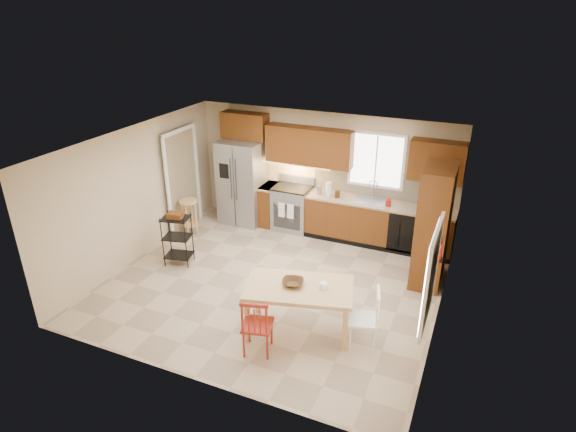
# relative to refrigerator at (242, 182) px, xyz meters

# --- Properties ---
(floor) EXTENTS (5.50, 5.50, 0.00)m
(floor) POSITION_rel_refrigerator_xyz_m (1.70, -2.12, -0.91)
(floor) COLOR tan
(floor) RESTS_ON ground
(ceiling) EXTENTS (5.50, 5.00, 0.02)m
(ceiling) POSITION_rel_refrigerator_xyz_m (1.70, -2.12, 1.59)
(ceiling) COLOR silver
(ceiling) RESTS_ON ground
(wall_back) EXTENTS (5.50, 0.02, 2.50)m
(wall_back) POSITION_rel_refrigerator_xyz_m (1.70, 0.38, 0.34)
(wall_back) COLOR #CCB793
(wall_back) RESTS_ON ground
(wall_front) EXTENTS (5.50, 0.02, 2.50)m
(wall_front) POSITION_rel_refrigerator_xyz_m (1.70, -4.62, 0.34)
(wall_front) COLOR #CCB793
(wall_front) RESTS_ON ground
(wall_left) EXTENTS (0.02, 5.00, 2.50)m
(wall_left) POSITION_rel_refrigerator_xyz_m (-1.05, -2.12, 0.34)
(wall_left) COLOR #CCB793
(wall_left) RESTS_ON ground
(wall_right) EXTENTS (0.02, 5.00, 2.50)m
(wall_right) POSITION_rel_refrigerator_xyz_m (4.45, -2.12, 0.34)
(wall_right) COLOR #CCB793
(wall_right) RESTS_ON ground
(refrigerator) EXTENTS (0.92, 0.75, 1.82)m
(refrigerator) POSITION_rel_refrigerator_xyz_m (0.00, 0.00, 0.00)
(refrigerator) COLOR gray
(refrigerator) RESTS_ON floor
(range_stove) EXTENTS (0.76, 0.63, 0.92)m
(range_stove) POSITION_rel_refrigerator_xyz_m (1.15, 0.06, -0.45)
(range_stove) COLOR gray
(range_stove) RESTS_ON floor
(base_cabinet_narrow) EXTENTS (0.30, 0.60, 0.90)m
(base_cabinet_narrow) POSITION_rel_refrigerator_xyz_m (0.60, 0.08, -0.46)
(base_cabinet_narrow) COLOR #5F3511
(base_cabinet_narrow) RESTS_ON floor
(base_cabinet_run) EXTENTS (2.92, 0.60, 0.90)m
(base_cabinet_run) POSITION_rel_refrigerator_xyz_m (2.99, 0.08, -0.46)
(base_cabinet_run) COLOR #5F3511
(base_cabinet_run) RESTS_ON floor
(dishwasher) EXTENTS (0.60, 0.02, 0.78)m
(dishwasher) POSITION_rel_refrigerator_xyz_m (3.55, -0.22, -0.46)
(dishwasher) COLOR black
(dishwasher) RESTS_ON floor
(backsplash) EXTENTS (2.92, 0.03, 0.55)m
(backsplash) POSITION_rel_refrigerator_xyz_m (2.99, 0.36, 0.27)
(backsplash) COLOR beige
(backsplash) RESTS_ON wall_back
(upper_over_fridge) EXTENTS (1.00, 0.35, 0.55)m
(upper_over_fridge) POSITION_rel_refrigerator_xyz_m (0.00, 0.20, 1.19)
(upper_over_fridge) COLOR #603610
(upper_over_fridge) RESTS_ON wall_back
(upper_left_block) EXTENTS (1.80, 0.35, 0.75)m
(upper_left_block) POSITION_rel_refrigerator_xyz_m (1.45, 0.20, 0.92)
(upper_left_block) COLOR #603610
(upper_left_block) RESTS_ON wall_back
(upper_right_block) EXTENTS (1.00, 0.35, 0.75)m
(upper_right_block) POSITION_rel_refrigerator_xyz_m (3.95, 0.20, 0.92)
(upper_right_block) COLOR #603610
(upper_right_block) RESTS_ON wall_back
(window_back) EXTENTS (1.12, 0.04, 1.12)m
(window_back) POSITION_rel_refrigerator_xyz_m (2.80, 0.35, 0.74)
(window_back) COLOR white
(window_back) RESTS_ON wall_back
(sink) EXTENTS (0.62, 0.46, 0.16)m
(sink) POSITION_rel_refrigerator_xyz_m (2.80, 0.08, -0.05)
(sink) COLOR gray
(sink) RESTS_ON base_cabinet_run
(undercab_glow) EXTENTS (1.60, 0.30, 0.01)m
(undercab_glow) POSITION_rel_refrigerator_xyz_m (1.15, 0.17, 0.52)
(undercab_glow) COLOR #FFBF66
(undercab_glow) RESTS_ON wall_back
(soap_bottle) EXTENTS (0.09, 0.09, 0.19)m
(soap_bottle) POSITION_rel_refrigerator_xyz_m (3.18, -0.02, 0.09)
(soap_bottle) COLOR #AD150C
(soap_bottle) RESTS_ON base_cabinet_run
(paper_towel) EXTENTS (0.12, 0.12, 0.28)m
(paper_towel) POSITION_rel_refrigerator_xyz_m (1.95, 0.03, 0.13)
(paper_towel) COLOR white
(paper_towel) RESTS_ON base_cabinet_run
(canister_steel) EXTENTS (0.11, 0.11, 0.18)m
(canister_steel) POSITION_rel_refrigerator_xyz_m (1.75, 0.03, 0.08)
(canister_steel) COLOR gray
(canister_steel) RESTS_ON base_cabinet_run
(canister_wood) EXTENTS (0.10, 0.10, 0.14)m
(canister_wood) POSITION_rel_refrigerator_xyz_m (2.15, -0.00, 0.06)
(canister_wood) COLOR #4A2E13
(canister_wood) RESTS_ON base_cabinet_run
(pantry) EXTENTS (0.50, 0.95, 2.10)m
(pantry) POSITION_rel_refrigerator_xyz_m (4.13, -0.93, 0.14)
(pantry) COLOR #5F3511
(pantry) RESTS_ON floor
(fire_extinguisher) EXTENTS (0.12, 0.12, 0.36)m
(fire_extinguisher) POSITION_rel_refrigerator_xyz_m (4.33, -1.98, 0.19)
(fire_extinguisher) COLOR #AD150C
(fire_extinguisher) RESTS_ON wall_right
(window_right) EXTENTS (0.04, 1.02, 1.32)m
(window_right) POSITION_rel_refrigerator_xyz_m (4.38, -3.27, 0.54)
(window_right) COLOR white
(window_right) RESTS_ON wall_right
(doorway) EXTENTS (0.04, 0.95, 2.10)m
(doorway) POSITION_rel_refrigerator_xyz_m (-0.97, -0.82, 0.14)
(doorway) COLOR #8C7A59
(doorway) RESTS_ON wall_left
(dining_table) EXTENTS (1.71, 1.23, 0.75)m
(dining_table) POSITION_rel_refrigerator_xyz_m (2.59, -3.13, -0.53)
(dining_table) COLOR tan
(dining_table) RESTS_ON floor
(chair_red) EXTENTS (0.52, 0.52, 0.91)m
(chair_red) POSITION_rel_refrigerator_xyz_m (2.24, -3.78, -0.46)
(chair_red) COLOR maroon
(chair_red) RESTS_ON floor
(chair_white) EXTENTS (0.52, 0.52, 0.91)m
(chair_white) POSITION_rel_refrigerator_xyz_m (3.54, -3.08, -0.46)
(chair_white) COLOR white
(chair_white) RESTS_ON floor
(table_bowl) EXTENTS (0.38, 0.38, 0.08)m
(table_bowl) POSITION_rel_refrigerator_xyz_m (2.49, -3.13, -0.15)
(table_bowl) COLOR #4A2E13
(table_bowl) RESTS_ON dining_table
(table_jar) EXTENTS (0.14, 0.14, 0.13)m
(table_jar) POSITION_rel_refrigerator_xyz_m (2.93, -3.03, -0.12)
(table_jar) COLOR white
(table_jar) RESTS_ON dining_table
(bar_stool) EXTENTS (0.45, 0.45, 0.77)m
(bar_stool) POSITION_rel_refrigerator_xyz_m (-0.70, -1.05, -0.52)
(bar_stool) COLOR tan
(bar_stool) RESTS_ON floor
(utility_cart) EXTENTS (0.56, 0.48, 0.97)m
(utility_cart) POSITION_rel_refrigerator_xyz_m (-0.22, -2.15, -0.42)
(utility_cart) COLOR black
(utility_cart) RESTS_ON floor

